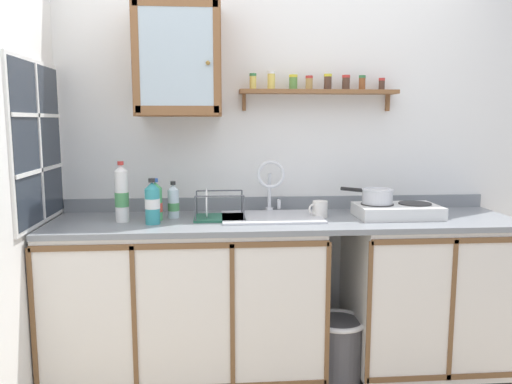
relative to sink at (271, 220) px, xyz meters
The scene contains 18 objects.
back_wall 0.49m from the sink, 75.57° to the left, with size 3.26×0.07×2.63m.
lower_cabinet_run 0.68m from the sink, behind, with size 1.52×0.63×0.93m.
lower_cabinet_run_right 1.05m from the sink, ahead, with size 0.93×0.63×0.93m.
countertop 0.09m from the sink, 26.68° to the right, with size 2.62×0.65×0.03m, color gray.
backsplash 0.28m from the sink, 73.75° to the left, with size 2.62×0.02×0.08m, color gray.
sink is the anchor object (origin of this frame).
hot_plate_stove 0.73m from the sink, ahead, with size 0.47×0.30×0.08m.
saucepan 0.62m from the sink, ahead, with size 0.27×0.25×0.09m.
bottle_soda_green_0 0.66m from the sink, behind, with size 0.08×0.08×0.23m.
bottle_detergent_teal_1 0.68m from the sink, 168.63° to the right, with size 0.08×0.08×0.25m.
bottle_opaque_white_2 0.85m from the sink, behind, with size 0.08×0.08×0.33m.
bottle_water_clear_3 0.57m from the sink, behind, with size 0.07×0.07×0.21m.
dish_rack 0.32m from the sink, behind, with size 0.29×0.23×0.17m.
mug 0.28m from the sink, ahead, with size 0.12×0.09×0.09m.
wall_cabinet 1.05m from the sink, 166.71° to the left, with size 0.48×0.32×0.63m.
spice_shelf 0.83m from the sink, 34.54° to the left, with size 0.95×0.14×0.23m.
window 1.33m from the sink, behind, with size 0.03×0.74×0.86m.
trash_bin 0.84m from the sink, 22.25° to the right, with size 0.32×0.32×0.40m.
Camera 1 is at (-0.39, -2.34, 1.51)m, focal length 35.08 mm.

